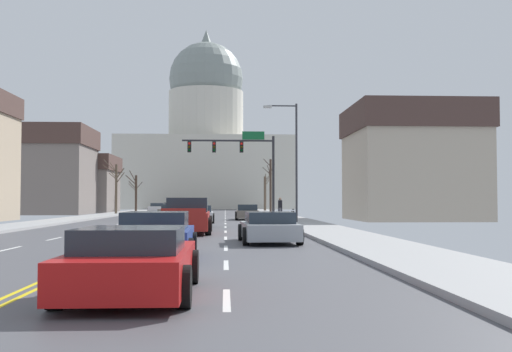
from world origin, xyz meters
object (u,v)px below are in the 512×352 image
(sedan_near_01, at_px, (200,215))
(sedan_oncoming_00, at_px, (171,211))
(pickup_truck_near_03, at_px, (187,217))
(pedestrian_00, at_px, (280,207))
(sedan_near_02, at_px, (193,217))
(signal_gantry, at_px, (241,155))
(sedan_near_04, at_px, (269,228))
(street_lamp_right, at_px, (292,152))
(bicycle_parked, at_px, (293,216))
(sedan_near_06, at_px, (133,263))
(sedan_near_05, at_px, (156,236))
(sedan_oncoming_01, at_px, (178,209))
(sedan_oncoming_03, at_px, (169,207))
(sedan_near_00, at_px, (247,213))
(sedan_oncoming_02, at_px, (158,208))

(sedan_near_01, relative_size, sedan_oncoming_00, 0.96)
(pickup_truck_near_03, xyz_separation_m, pedestrian_00, (6.19, 18.98, 0.30))
(sedan_near_02, bearing_deg, signal_gantry, 78.78)
(sedan_near_04, height_order, sedan_oncoming_00, sedan_oncoming_00)
(street_lamp_right, relative_size, sedan_near_01, 1.72)
(sedan_oncoming_00, relative_size, bicycle_parked, 2.68)
(sedan_near_06, bearing_deg, pedestrian_00, 81.17)
(street_lamp_right, distance_m, sedan_near_02, 8.84)
(sedan_near_05, bearing_deg, street_lamp_right, 75.04)
(sedan_near_02, xyz_separation_m, pedestrian_00, (6.25, 12.70, 0.45))
(sedan_near_02, relative_size, sedan_oncoming_01, 1.06)
(signal_gantry, bearing_deg, sedan_oncoming_03, 103.29)
(sedan_oncoming_03, distance_m, pedestrian_00, 47.48)
(bicycle_parked, bearing_deg, street_lamp_right, -97.35)
(pickup_truck_near_03, height_order, sedan_near_06, pickup_truck_near_03)
(street_lamp_right, xyz_separation_m, pickup_truck_near_03, (-6.25, -10.84, -4.04))
(sedan_near_01, xyz_separation_m, sedan_near_05, (-0.09, -25.79, 0.03))
(bicycle_parked, bearing_deg, pedestrian_00, 93.54)
(sedan_near_02, xyz_separation_m, pickup_truck_near_03, (0.06, -6.28, 0.15))
(pickup_truck_near_03, relative_size, sedan_near_05, 1.31)
(pickup_truck_near_03, height_order, sedan_oncoming_00, pickup_truck_near_03)
(sedan_near_06, bearing_deg, street_lamp_right, 78.71)
(sedan_oncoming_01, relative_size, bicycle_parked, 2.48)
(street_lamp_right, height_order, sedan_near_06, street_lamp_right)
(sedan_near_01, height_order, sedan_oncoming_01, sedan_near_01)
(pedestrian_00, bearing_deg, sedan_near_04, -96.09)
(sedan_near_04, relative_size, sedan_near_06, 1.02)
(sedan_near_01, distance_m, sedan_near_02, 6.82)
(sedan_oncoming_00, distance_m, pedestrian_00, 13.67)
(sedan_near_05, xyz_separation_m, sedan_oncoming_00, (-3.23, 41.53, -0.04))
(sedan_near_04, xyz_separation_m, bicycle_parked, (3.10, 19.86, -0.07))
(sedan_near_00, bearing_deg, sedan_near_04, -90.33)
(sedan_near_00, height_order, sedan_near_01, sedan_near_00)
(signal_gantry, bearing_deg, bicycle_parked, -70.68)
(street_lamp_right, bearing_deg, sedan_oncoming_02, 108.30)
(sedan_near_06, bearing_deg, sedan_oncoming_01, 93.60)
(sedan_near_05, distance_m, sedan_oncoming_01, 50.05)
(sedan_near_01, relative_size, sedan_oncoming_02, 1.06)
(sedan_near_04, distance_m, sedan_near_06, 12.76)
(pickup_truck_near_03, bearing_deg, street_lamp_right, 60.02)
(pickup_truck_near_03, distance_m, sedan_oncoming_00, 29.03)
(sedan_oncoming_00, height_order, sedan_oncoming_01, sedan_oncoming_00)
(pickup_truck_near_03, relative_size, sedan_oncoming_00, 1.21)
(sedan_near_02, height_order, sedan_near_05, sedan_near_02)
(sedan_near_00, distance_m, sedan_oncoming_02, 32.91)
(sedan_near_04, xyz_separation_m, sedan_oncoming_03, (-10.16, 71.37, 0.00))
(sedan_near_02, relative_size, bicycle_parked, 2.62)
(sedan_near_01, xyz_separation_m, pedestrian_00, (6.14, 5.88, 0.48))
(sedan_oncoming_03, relative_size, bicycle_parked, 2.55)
(street_lamp_right, relative_size, pedestrian_00, 4.80)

